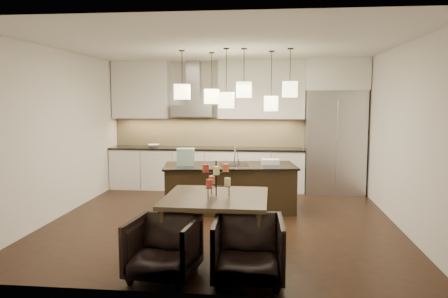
# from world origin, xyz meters

# --- Properties ---
(floor) EXTENTS (5.50, 5.50, 0.02)m
(floor) POSITION_xyz_m (0.00, 0.00, -0.01)
(floor) COLOR black
(floor) RESTS_ON ground
(ceiling) EXTENTS (5.50, 5.50, 0.02)m
(ceiling) POSITION_xyz_m (0.00, 0.00, 2.81)
(ceiling) COLOR white
(ceiling) RESTS_ON wall_back
(wall_back) EXTENTS (5.50, 0.02, 2.80)m
(wall_back) POSITION_xyz_m (0.00, 2.76, 1.40)
(wall_back) COLOR silver
(wall_back) RESTS_ON ground
(wall_front) EXTENTS (5.50, 0.02, 2.80)m
(wall_front) POSITION_xyz_m (0.00, -2.76, 1.40)
(wall_front) COLOR silver
(wall_front) RESTS_ON ground
(wall_left) EXTENTS (0.02, 5.50, 2.80)m
(wall_left) POSITION_xyz_m (-2.76, 0.00, 1.40)
(wall_left) COLOR silver
(wall_left) RESTS_ON ground
(wall_right) EXTENTS (0.02, 5.50, 2.80)m
(wall_right) POSITION_xyz_m (2.76, 0.00, 1.40)
(wall_right) COLOR silver
(wall_right) RESTS_ON ground
(refrigerator) EXTENTS (1.20, 0.72, 2.15)m
(refrigerator) POSITION_xyz_m (2.10, 2.38, 1.07)
(refrigerator) COLOR #B7B7BA
(refrigerator) RESTS_ON floor
(fridge_panel) EXTENTS (1.26, 0.72, 0.65)m
(fridge_panel) POSITION_xyz_m (2.10, 2.38, 2.47)
(fridge_panel) COLOR silver
(fridge_panel) RESTS_ON refrigerator
(lower_cabinets) EXTENTS (4.21, 0.62, 0.88)m
(lower_cabinets) POSITION_xyz_m (-0.62, 2.43, 0.44)
(lower_cabinets) COLOR silver
(lower_cabinets) RESTS_ON floor
(countertop) EXTENTS (4.21, 0.66, 0.04)m
(countertop) POSITION_xyz_m (-0.62, 2.43, 0.90)
(countertop) COLOR black
(countertop) RESTS_ON lower_cabinets
(backsplash) EXTENTS (4.21, 0.02, 0.63)m
(backsplash) POSITION_xyz_m (-0.62, 2.73, 1.24)
(backsplash) COLOR #CEC18B
(backsplash) RESTS_ON countertop
(upper_cab_left) EXTENTS (1.25, 0.35, 1.25)m
(upper_cab_left) POSITION_xyz_m (-2.10, 2.57, 2.17)
(upper_cab_left) COLOR silver
(upper_cab_left) RESTS_ON wall_back
(upper_cab_right) EXTENTS (1.85, 0.35, 1.25)m
(upper_cab_right) POSITION_xyz_m (0.55, 2.57, 2.17)
(upper_cab_right) COLOR silver
(upper_cab_right) RESTS_ON wall_back
(hood_canopy) EXTENTS (0.90, 0.52, 0.24)m
(hood_canopy) POSITION_xyz_m (-0.93, 2.48, 1.72)
(hood_canopy) COLOR #B7B7BA
(hood_canopy) RESTS_ON wall_back
(hood_chimney) EXTENTS (0.30, 0.28, 0.96)m
(hood_chimney) POSITION_xyz_m (-0.93, 2.59, 2.32)
(hood_chimney) COLOR #B7B7BA
(hood_chimney) RESTS_ON hood_canopy
(fruit_bowl) EXTENTS (0.32, 0.32, 0.06)m
(fruit_bowl) POSITION_xyz_m (-1.79, 2.38, 0.95)
(fruit_bowl) COLOR silver
(fruit_bowl) RESTS_ON countertop
(island_body) EXTENTS (2.33, 1.21, 0.78)m
(island_body) POSITION_xyz_m (0.06, 0.64, 0.39)
(island_body) COLOR black
(island_body) RESTS_ON floor
(island_top) EXTENTS (2.41, 1.29, 0.04)m
(island_top) POSITION_xyz_m (0.06, 0.64, 0.80)
(island_top) COLOR black
(island_top) RESTS_ON island_body
(faucet) EXTENTS (0.12, 0.22, 0.34)m
(faucet) POSITION_xyz_m (0.13, 0.74, 0.99)
(faucet) COLOR silver
(faucet) RESTS_ON island_top
(tote_bag) EXTENTS (0.32, 0.20, 0.30)m
(tote_bag) POSITION_xyz_m (-0.70, 0.47, 0.97)
(tote_bag) COLOR #276D49
(tote_bag) RESTS_ON island_top
(food_container) EXTENTS (0.33, 0.26, 0.09)m
(food_container) POSITION_xyz_m (0.76, 0.79, 0.86)
(food_container) COLOR silver
(food_container) RESTS_ON island_top
(dining_table) EXTENTS (1.28, 1.28, 0.76)m
(dining_table) POSITION_xyz_m (0.10, -1.61, 0.38)
(dining_table) COLOR black
(dining_table) RESTS_ON floor
(candelabra) EXTENTS (0.37, 0.37, 0.45)m
(candelabra) POSITION_xyz_m (0.10, -1.61, 0.99)
(candelabra) COLOR black
(candelabra) RESTS_ON dining_table
(candle_a) EXTENTS (0.08, 0.08, 0.10)m
(candle_a) POSITION_xyz_m (0.24, -1.61, 0.95)
(candle_a) COLOR beige
(candle_a) RESTS_ON candelabra
(candle_b) EXTENTS (0.08, 0.08, 0.10)m
(candle_b) POSITION_xyz_m (0.02, -1.49, 0.95)
(candle_b) COLOR orange
(candle_b) RESTS_ON candelabra
(candle_c) EXTENTS (0.08, 0.08, 0.10)m
(candle_c) POSITION_xyz_m (0.02, -1.73, 0.95)
(candle_c) COLOR #A33428
(candle_c) RESTS_ON candelabra
(candle_d) EXTENTS (0.08, 0.08, 0.10)m
(candle_d) POSITION_xyz_m (0.21, -1.52, 1.11)
(candle_d) COLOR orange
(candle_d) RESTS_ON candelabra
(candle_e) EXTENTS (0.08, 0.08, 0.10)m
(candle_e) POSITION_xyz_m (-0.04, -1.59, 1.11)
(candle_e) COLOR #A33428
(candle_e) RESTS_ON candelabra
(candle_f) EXTENTS (0.08, 0.08, 0.10)m
(candle_f) POSITION_xyz_m (0.12, -1.74, 1.11)
(candle_f) COLOR beige
(candle_f) RESTS_ON candelabra
(armchair_left) EXTENTS (0.80, 0.82, 0.67)m
(armchair_left) POSITION_xyz_m (-0.40, -2.37, 0.34)
(armchair_left) COLOR black
(armchair_left) RESTS_ON floor
(armchair_right) EXTENTS (0.79, 0.81, 0.71)m
(armchair_right) POSITION_xyz_m (0.54, -2.38, 0.35)
(armchair_right) COLOR black
(armchair_right) RESTS_ON floor
(pendant_a) EXTENTS (0.24, 0.24, 0.26)m
(pendant_a) POSITION_xyz_m (-0.75, 0.49, 2.10)
(pendant_a) COLOR #FDF5AC
(pendant_a) RESTS_ON ceiling
(pendant_b) EXTENTS (0.24, 0.24, 0.26)m
(pendant_b) POSITION_xyz_m (-0.29, 0.86, 2.02)
(pendant_b) COLOR #FDF5AC
(pendant_b) RESTS_ON ceiling
(pendant_c) EXTENTS (0.24, 0.24, 0.26)m
(pendant_c) POSITION_xyz_m (0.32, 0.32, 2.12)
(pendant_c) COLOR #FDF5AC
(pendant_c) RESTS_ON ceiling
(pendant_d) EXTENTS (0.24, 0.24, 0.26)m
(pendant_d) POSITION_xyz_m (0.77, 0.77, 1.90)
(pendant_d) COLOR #FDF5AC
(pendant_d) RESTS_ON ceiling
(pendant_e) EXTENTS (0.24, 0.24, 0.26)m
(pendant_e) POSITION_xyz_m (1.07, 0.40, 2.13)
(pendant_e) COLOR #FDF5AC
(pendant_e) RESTS_ON ceiling
(pendant_f) EXTENTS (0.24, 0.24, 0.26)m
(pendant_f) POSITION_xyz_m (0.03, 0.27, 1.95)
(pendant_f) COLOR #FDF5AC
(pendant_f) RESTS_ON ceiling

